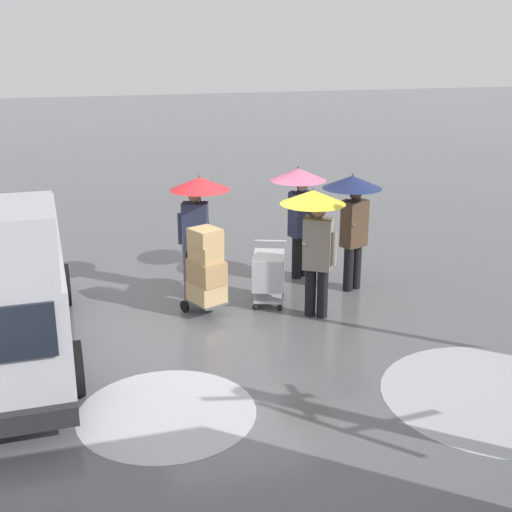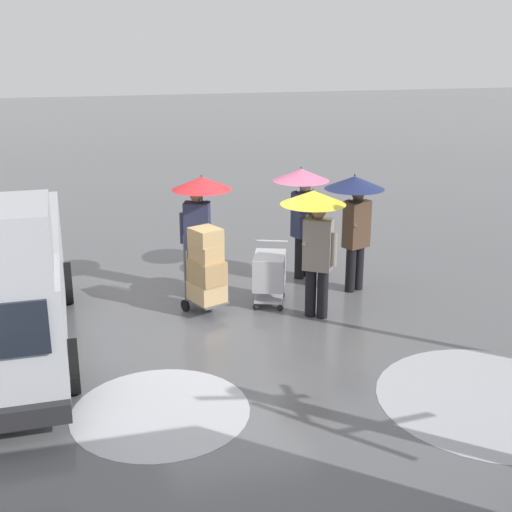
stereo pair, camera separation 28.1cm
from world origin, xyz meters
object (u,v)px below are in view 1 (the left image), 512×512
object	(u,v)px
hand_dolly_boxes	(206,269)
pedestrian_pink_side	(300,196)
pedestrian_white_side	(198,207)
shopping_cart_vendor	(269,272)
pedestrian_far_side	(353,205)
pedestrian_black_side	(315,224)

from	to	relation	value
hand_dolly_boxes	pedestrian_pink_side	xyz separation A→B (m)	(-2.07, -1.25, 0.81)
pedestrian_white_side	shopping_cart_vendor	bearing A→B (deg)	140.77
pedestrian_far_side	pedestrian_white_side	bearing A→B (deg)	-13.29
hand_dolly_boxes	pedestrian_pink_side	world-z (taller)	pedestrian_pink_side
shopping_cart_vendor	pedestrian_far_side	distance (m)	1.92
shopping_cart_vendor	hand_dolly_boxes	distance (m)	1.15
hand_dolly_boxes	pedestrian_pink_side	bearing A→B (deg)	-148.78
pedestrian_white_side	pedestrian_far_side	bearing A→B (deg)	166.71
hand_dolly_boxes	shopping_cart_vendor	bearing A→B (deg)	-172.93
hand_dolly_boxes	pedestrian_white_side	size ratio (longest dim) A/B	0.68
shopping_cart_vendor	pedestrian_far_side	xyz separation A→B (m)	(-1.61, -0.21, 1.02)
pedestrian_black_side	pedestrian_white_side	world-z (taller)	same
pedestrian_pink_side	pedestrian_white_side	world-z (taller)	same
pedestrian_pink_side	pedestrian_black_side	size ratio (longest dim) A/B	1.00
shopping_cart_vendor	hand_dolly_boxes	size ratio (longest dim) A/B	0.69
pedestrian_black_side	pedestrian_far_side	distance (m)	1.42
shopping_cart_vendor	pedestrian_black_side	size ratio (longest dim) A/B	0.47
pedestrian_pink_side	pedestrian_far_side	distance (m)	1.12
shopping_cart_vendor	pedestrian_far_side	world-z (taller)	pedestrian_far_side
shopping_cart_vendor	pedestrian_far_side	size ratio (longest dim) A/B	0.47
hand_dolly_boxes	pedestrian_pink_side	size ratio (longest dim) A/B	0.68
shopping_cart_vendor	pedestrian_black_side	world-z (taller)	pedestrian_black_side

